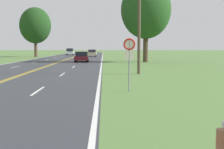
{
  "coord_description": "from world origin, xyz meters",
  "views": [
    {
      "loc": [
        6.22,
        1.56,
        2.13
      ],
      "look_at": [
        6.57,
        14.7,
        0.96
      ],
      "focal_mm": 50.0,
      "sensor_mm": 36.0,
      "label": 1
    }
  ],
  "objects": [
    {
      "name": "car_maroon_sedan_approaching",
      "position": [
        3.1,
        46.19,
        0.74
      ],
      "size": [
        1.98,
        4.77,
        1.45
      ],
      "rotation": [
        0.0,
        0.0,
        -1.55
      ],
      "color": "black",
      "rests_on": "ground"
    },
    {
      "name": "traffic_sign",
      "position": [
        7.44,
        16.33,
        1.92
      ],
      "size": [
        0.6,
        0.1,
        2.55
      ],
      "color": "gray",
      "rests_on": "ground"
    },
    {
      "name": "utility_pole_midground",
      "position": [
        8.97,
        25.85,
        4.69
      ],
      "size": [
        1.8,
        0.24,
        9.07
      ],
      "color": "brown",
      "rests_on": "ground"
    },
    {
      "name": "tree_behind_sign",
      "position": [
        12.09,
        45.13,
        7.19
      ],
      "size": [
        6.92,
        6.92,
        11.2
      ],
      "color": "#473828",
      "rests_on": "ground"
    },
    {
      "name": "tree_mid_treeline",
      "position": [
        -8.14,
        68.06,
        6.58
      ],
      "size": [
        6.56,
        6.56,
        10.38
      ],
      "color": "brown",
      "rests_on": "ground"
    },
    {
      "name": "car_white_van_mid_far",
      "position": [
        -2.61,
        83.85,
        0.89
      ],
      "size": [
        1.92,
        4.39,
        1.72
      ],
      "rotation": [
        0.0,
        0.0,
        1.59
      ],
      "color": "black",
      "rests_on": "ground"
    },
    {
      "name": "car_champagne_sedan_mid_near",
      "position": [
        3.76,
        68.72,
        0.79
      ],
      "size": [
        1.82,
        4.07,
        1.55
      ],
      "rotation": [
        0.0,
        0.0,
        -1.58
      ],
      "color": "black",
      "rests_on": "ground"
    }
  ]
}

